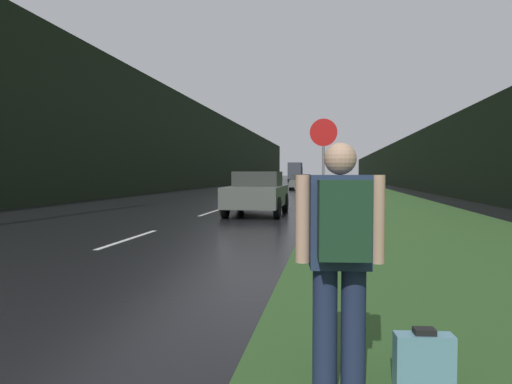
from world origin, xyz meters
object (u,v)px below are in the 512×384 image
(car_passing_far, at_px, (301,182))
(suitcase, at_px, (424,362))
(car_passing_near, at_px, (257,193))
(stop_sign, at_px, (323,159))
(delivery_truck, at_px, (295,172))
(car_oncoming, at_px, (263,181))
(hitchhiker_with_backpack, at_px, (340,252))

(car_passing_far, bearing_deg, suitcase, 94.80)
(suitcase, height_order, car_passing_near, car_passing_near)
(stop_sign, xyz_separation_m, delivery_truck, (-6.12, 71.90, -0.07))
(stop_sign, height_order, car_passing_near, stop_sign)
(car_passing_far, distance_m, delivery_truck, 43.73)
(stop_sign, height_order, car_oncoming, stop_sign)
(car_oncoming, relative_size, delivery_truck, 0.64)
(car_passing_near, distance_m, car_oncoming, 26.96)
(delivery_truck, bearing_deg, car_passing_far, -85.08)
(car_oncoming, bearing_deg, stop_sign, -78.48)
(stop_sign, bearing_deg, hitchhiker_with_backpack, -88.53)
(stop_sign, xyz_separation_m, hitchhiker_with_backpack, (0.25, -9.75, -0.91))
(suitcase, height_order, delivery_truck, delivery_truck)
(hitchhiker_with_backpack, relative_size, delivery_truck, 0.25)
(suitcase, bearing_deg, car_passing_far, 89.02)
(suitcase, relative_size, car_passing_far, 0.09)
(delivery_truck, bearing_deg, suitcase, -85.13)
(stop_sign, bearing_deg, car_passing_near, 125.49)
(suitcase, xyz_separation_m, car_passing_near, (-3.19, 12.89, 0.58))
(car_oncoming, height_order, delivery_truck, delivery_truck)
(stop_sign, bearing_deg, delivery_truck, 94.87)
(car_passing_far, height_order, delivery_truck, delivery_truck)
(stop_sign, relative_size, car_passing_near, 0.71)
(suitcase, xyz_separation_m, delivery_truck, (-6.94, 81.46, 1.60))
(suitcase, bearing_deg, delivery_truck, 89.08)
(suitcase, relative_size, car_passing_near, 0.10)
(stop_sign, distance_m, car_passing_near, 4.23)
(stop_sign, height_order, suitcase, stop_sign)
(hitchhiker_with_backpack, height_order, suitcase, hitchhiker_with_backpack)
(car_passing_near, bearing_deg, hitchhiker_with_backpack, 101.34)
(hitchhiker_with_backpack, bearing_deg, delivery_truck, 88.68)
(suitcase, xyz_separation_m, car_oncoming, (-6.94, 39.59, 0.55))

